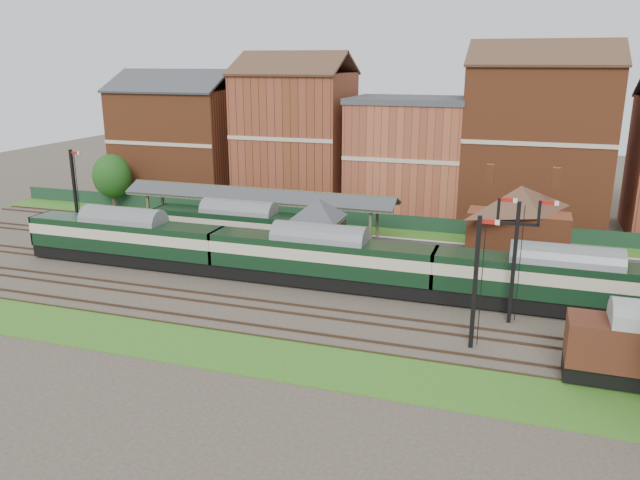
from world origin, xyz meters
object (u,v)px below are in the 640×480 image
(semaphore_bracket, at_px, (515,254))
(platform_railcar, at_px, (239,227))
(signal_box, at_px, (318,233))
(dmu_train, at_px, (320,257))

(semaphore_bracket, xyz_separation_m, platform_railcar, (-23.47, 9.00, -2.45))
(signal_box, distance_m, platform_railcar, 9.09)
(dmu_train, xyz_separation_m, platform_railcar, (-9.66, 6.50, -0.11))
(semaphore_bracket, height_order, platform_railcar, semaphore_bracket)
(signal_box, bearing_deg, dmu_train, -69.19)
(semaphore_bracket, bearing_deg, dmu_train, 169.73)
(signal_box, distance_m, dmu_train, 3.59)
(platform_railcar, bearing_deg, dmu_train, -33.93)
(semaphore_bracket, relative_size, dmu_train, 0.16)
(dmu_train, bearing_deg, platform_railcar, 146.07)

